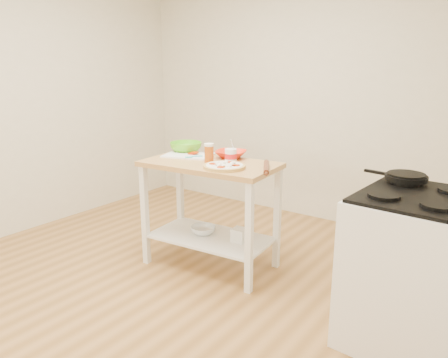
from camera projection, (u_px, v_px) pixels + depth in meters
room_shell at (149, 112)px, 2.96m from camera, size 4.04×4.54×2.74m
prep_island at (210, 193)px, 3.58m from camera, size 1.13×0.68×0.90m
gas_stove at (411, 269)px, 2.62m from camera, size 0.70×0.80×1.11m
skillet at (405, 177)px, 2.75m from camera, size 0.41×0.26×0.03m
pizza at (224, 166)px, 3.31m from camera, size 0.32×0.32×0.05m
cutting_board at (189, 155)px, 3.77m from camera, size 0.47×0.41×0.04m
spatula at (193, 157)px, 3.65m from camera, size 0.10×0.14×0.01m
knife at (187, 151)px, 3.89m from camera, size 0.26×0.10×0.01m
orange_bowl at (231, 154)px, 3.67m from camera, size 0.32×0.32×0.06m
green_bowl at (186, 147)px, 3.91m from camera, size 0.31×0.31×0.09m
beer_pint at (209, 153)px, 3.48m from camera, size 0.08×0.08×0.15m
yogurt_tub at (231, 156)px, 3.47m from camera, size 0.10×0.10×0.20m
rolling_pin at (266, 167)px, 3.25m from camera, size 0.21×0.32×0.04m
shelf_glass_bowl at (203, 230)px, 3.72m from camera, size 0.24×0.24×0.07m
shelf_bin at (239, 235)px, 3.56m from camera, size 0.12×0.12×0.11m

